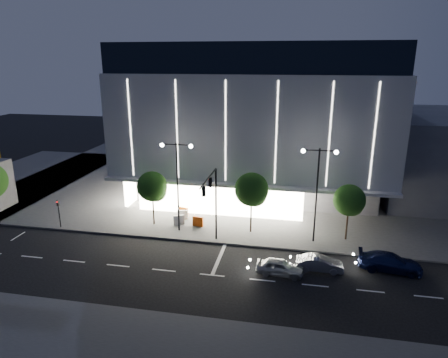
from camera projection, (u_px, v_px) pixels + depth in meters
name	position (u px, v px, depth m)	size (l,w,h in m)	color
ground	(193.00, 264.00, 33.40)	(160.00, 160.00, 0.00)	black
sidewalk_museum	(273.00, 182.00, 55.02)	(70.00, 40.00, 0.15)	#474747
museum	(259.00, 117.00, 51.12)	(30.00, 25.80, 18.00)	#4C4C51
annex_building	(443.00, 154.00, 49.79)	(16.00, 20.00, 10.00)	#4C4C51
traffic_mast	(212.00, 195.00, 34.89)	(0.33, 5.89, 7.07)	black
street_lamp_west	(177.00, 174.00, 37.85)	(3.16, 0.36, 9.00)	black
street_lamp_east	(317.00, 182.00, 35.50)	(3.16, 0.36, 9.00)	black
ped_signal_far	(59.00, 211.00, 39.79)	(0.22, 0.24, 3.00)	black
tree_left	(152.00, 188.00, 39.90)	(3.02, 3.02, 5.72)	black
tree_mid	(252.00, 191.00, 38.01)	(3.25, 3.25, 6.15)	black
tree_right	(349.00, 202.00, 36.51)	(2.91, 2.91, 5.51)	black
car_lead	(280.00, 267.00, 31.56)	(1.52, 3.79, 1.29)	#929599
car_second	(320.00, 264.00, 32.15)	(1.31, 3.74, 1.23)	#95979C
car_third	(390.00, 262.00, 32.17)	(2.01, 4.94, 1.43)	#121A45
barrier_a	(183.00, 212.00, 42.85)	(1.10, 0.25, 1.00)	orange
barrier_b	(179.00, 220.00, 40.75)	(1.10, 0.25, 1.00)	white
barrier_c	(198.00, 221.00, 40.35)	(1.10, 0.25, 1.00)	#D2480B
barrier_d	(183.00, 215.00, 42.08)	(1.10, 0.25, 1.00)	silver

